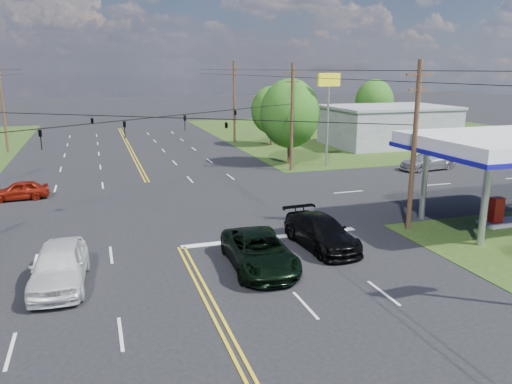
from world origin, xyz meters
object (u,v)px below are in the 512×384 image
object	(u,v)px
retail_ne	(388,127)
tree_right_b	(272,110)
pole_right_far	(234,101)
tree_far_r	(374,101)
pole_ne	(292,116)
pickup_white	(59,266)
pole_left_far	(3,105)
suv_black	(321,232)
pickup_dkgreen	(259,251)
pole_se	(414,145)
tree_right_a	(290,114)

from	to	relation	value
retail_ne	tree_right_b	distance (m)	14.22
pole_right_far	tree_far_r	world-z (taller)	pole_right_far
pole_ne	pickup_white	size ratio (longest dim) A/B	1.77
pole_left_far	tree_far_r	xyz separation A→B (m)	(47.00, 2.00, -0.62)
retail_ne	pole_ne	bearing A→B (deg)	-147.09
suv_black	pickup_white	xyz separation A→B (m)	(-12.61, -0.95, 0.11)
pole_ne	tree_far_r	bearing A→B (deg)	45.00
retail_ne	pickup_dkgreen	bearing A→B (deg)	-130.34
pole_ne	pickup_dkgreen	size ratio (longest dim) A/B	1.62
pole_se	pole_left_far	bearing A→B (deg)	125.10
tree_right_a	pole_se	bearing A→B (deg)	-92.73
retail_ne	pole_right_far	distance (m)	19.02
pole_ne	pole_left_far	bearing A→B (deg)	143.84
pole_right_far	retail_ne	bearing A→B (deg)	-25.20
pole_se	tree_right_a	world-z (taller)	pole_se
tree_right_a	pickup_white	size ratio (longest dim) A/B	1.52
pole_se	retail_ne	bearing A→B (deg)	59.62
retail_ne	suv_black	distance (m)	37.96
pole_se	pickup_dkgreen	size ratio (longest dim) A/B	1.62
suv_black	pickup_white	size ratio (longest dim) A/B	1.03
pole_se	tree_far_r	xyz separation A→B (m)	(21.00, 39.00, -0.37)
pole_left_far	tree_right_a	distance (m)	31.39
tree_far_r	pickup_dkgreen	distance (m)	52.17
pole_ne	tree_far_r	distance (m)	29.70
tree_right_b	suv_black	xyz separation A→B (m)	(-9.56, -34.11, -3.41)
pole_right_far	tree_far_r	xyz separation A→B (m)	(21.00, 2.00, -0.62)
tree_right_b	tree_far_r	world-z (taller)	tree_far_r
tree_right_a	tree_far_r	bearing A→B (deg)	41.99
tree_far_r	suv_black	bearing A→B (deg)	-124.01
pole_ne	pickup_white	bearing A→B (deg)	-132.95
pole_ne	pickup_dkgreen	world-z (taller)	pole_ne
retail_ne	tree_right_b	xyz separation A→B (m)	(-13.50, 4.00, 2.02)
pole_left_far	pickup_white	bearing A→B (deg)	-79.38
retail_ne	pickup_white	world-z (taller)	retail_ne
pole_ne	pole_left_far	distance (m)	32.20
tree_right_b	retail_ne	bearing A→B (deg)	-16.50
pickup_dkgreen	suv_black	bearing A→B (deg)	26.35
pole_right_far	pickup_dkgreen	distance (m)	41.26
pole_ne	tree_right_a	bearing A→B (deg)	71.57
tree_far_r	pickup_white	size ratio (longest dim) A/B	1.42
pole_left_far	pickup_dkgreen	xyz separation A→B (m)	(16.00, -39.79, -4.35)
retail_ne	tree_right_a	size ratio (longest dim) A/B	1.71
tree_right_b	tree_far_r	xyz separation A→B (m)	(17.50, 6.00, 0.33)
tree_right_a	pickup_dkgreen	xyz separation A→B (m)	(-11.00, -23.79, -4.05)
tree_right_a	suv_black	xyz separation A→B (m)	(-7.06, -22.11, -4.06)
pole_left_far	pickup_dkgreen	size ratio (longest dim) A/B	1.71
retail_ne	pole_se	distance (m)	33.72
pole_left_far	pickup_white	world-z (taller)	pole_left_far
suv_black	pickup_dkgreen	bearing A→B (deg)	-160.66
retail_ne	pole_right_far	world-z (taller)	pole_right_far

